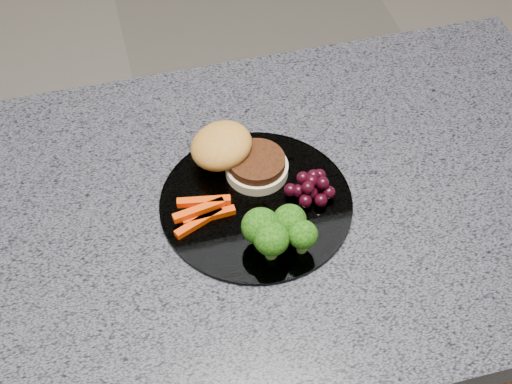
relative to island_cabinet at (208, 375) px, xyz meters
The scene contains 7 objects.
island_cabinet is the anchor object (origin of this frame).
countertop 0.45m from the island_cabinet, ahead, with size 1.20×0.60×0.04m, color #55545F.
plate 0.48m from the island_cabinet, ahead, with size 0.26×0.26×0.01m, color white.
burger 0.51m from the island_cabinet, 43.42° to the left, with size 0.15×0.15×0.05m.
carrot_sticks 0.48m from the island_cabinet, ahead, with size 0.09×0.05×0.02m.
broccoli 0.52m from the island_cabinet, 36.09° to the right, with size 0.09×0.07×0.06m.
grape_bunch 0.52m from the island_cabinet, ahead, with size 0.07×0.06×0.03m.
Camera 1 is at (-0.06, -0.58, 1.65)m, focal length 50.00 mm.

